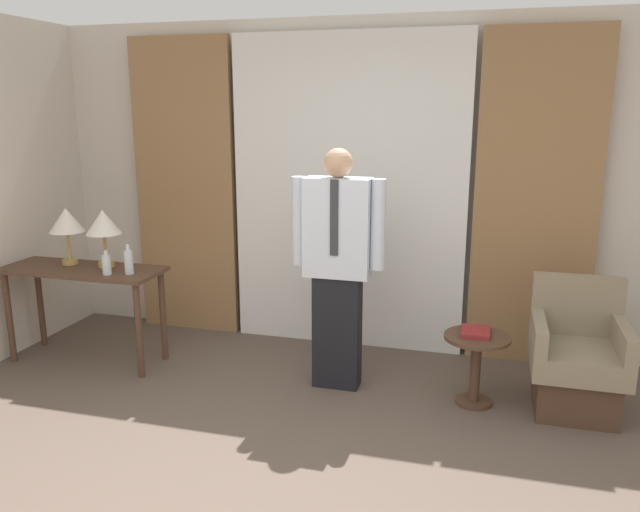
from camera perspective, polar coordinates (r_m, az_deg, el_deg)
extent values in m
cube|color=beige|center=(5.28, 2.85, 6.43)|extent=(10.00, 0.06, 2.70)
cube|color=white|center=(5.16, 2.53, 5.60)|extent=(1.94, 0.06, 2.58)
cube|color=#997047|center=(5.67, -12.24, 6.02)|extent=(0.92, 0.06, 2.58)
cube|color=#997047|center=(5.04, 19.13, 4.68)|extent=(0.92, 0.06, 2.58)
cube|color=#4C3323|center=(5.22, -20.92, -1.18)|extent=(1.28, 0.48, 0.03)
cylinder|color=#4C3323|center=(5.55, -26.54, -5.04)|extent=(0.05, 0.05, 0.74)
cylinder|color=#4C3323|center=(4.87, -16.23, -6.59)|extent=(0.05, 0.05, 0.74)
cylinder|color=#4C3323|center=(5.81, -24.20, -4.01)|extent=(0.05, 0.05, 0.74)
cylinder|color=#4C3323|center=(5.16, -14.16, -5.30)|extent=(0.05, 0.05, 0.74)
cylinder|color=tan|center=(5.37, -21.86, -0.47)|extent=(0.12, 0.12, 0.04)
cylinder|color=tan|center=(5.35, -21.98, 0.89)|extent=(0.02, 0.02, 0.22)
cone|color=silver|center=(5.31, -22.18, 3.07)|extent=(0.27, 0.27, 0.19)
cylinder|color=tan|center=(5.18, -18.93, -0.72)|extent=(0.12, 0.12, 0.04)
cylinder|color=tan|center=(5.16, -19.04, 0.70)|extent=(0.02, 0.02, 0.22)
cone|color=silver|center=(5.12, -19.22, 2.96)|extent=(0.27, 0.27, 0.19)
cylinder|color=silver|center=(4.93, -18.93, -0.79)|extent=(0.07, 0.07, 0.15)
cylinder|color=silver|center=(4.91, -19.01, 0.28)|extent=(0.03, 0.03, 0.04)
cylinder|color=silver|center=(4.90, -17.09, -0.56)|extent=(0.07, 0.07, 0.18)
cylinder|color=silver|center=(4.87, -17.18, 0.73)|extent=(0.03, 0.03, 0.05)
cube|color=black|center=(4.54, 1.58, -6.89)|extent=(0.33, 0.18, 0.83)
cube|color=silver|center=(4.33, 1.65, 2.61)|extent=(0.46, 0.21, 0.69)
cube|color=#333338|center=(4.21, 1.30, 3.49)|extent=(0.06, 0.01, 0.52)
cylinder|color=silver|center=(4.40, -1.93, 3.23)|extent=(0.10, 0.10, 0.62)
cylinder|color=silver|center=(4.27, 5.33, 2.86)|extent=(0.10, 0.10, 0.62)
sphere|color=tan|center=(4.27, 1.69, 8.51)|extent=(0.20, 0.20, 0.20)
cube|color=#4C3323|center=(4.61, 22.22, -11.27)|extent=(0.51, 0.53, 0.29)
cube|color=gray|center=(4.52, 22.48, -8.65)|extent=(0.60, 0.62, 0.16)
cube|color=gray|center=(4.68, 22.42, -4.14)|extent=(0.60, 0.10, 0.42)
cube|color=gray|center=(4.43, 19.34, -6.46)|extent=(0.08, 0.62, 0.18)
cube|color=gray|center=(4.51, 25.97, -6.76)|extent=(0.08, 0.62, 0.18)
cylinder|color=#4C3323|center=(4.55, 13.84, -12.80)|extent=(0.24, 0.24, 0.02)
cylinder|color=#4C3323|center=(4.46, 14.00, -10.22)|extent=(0.07, 0.07, 0.47)
cylinder|color=#4C3323|center=(4.37, 14.19, -7.23)|extent=(0.44, 0.44, 0.03)
cube|color=maroon|center=(4.39, 14.04, -6.74)|extent=(0.19, 0.23, 0.03)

